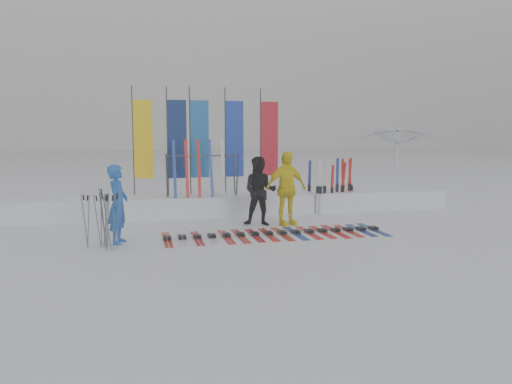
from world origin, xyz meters
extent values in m
plane|color=white|center=(0.00, 0.00, 0.00)|extent=(120.00, 120.00, 0.00)
cube|color=white|center=(0.00, 4.60, 0.30)|extent=(14.00, 1.60, 0.60)
imported|color=blue|center=(-3.06, 1.07, 0.88)|extent=(0.56, 0.72, 1.76)
imported|color=black|center=(0.51, 2.45, 0.91)|extent=(1.07, 0.95, 1.82)
imported|color=yellow|center=(1.20, 2.35, 0.98)|extent=(1.22, 0.69, 1.97)
imported|color=white|center=(6.19, 5.42, 1.34)|extent=(3.88, 3.91, 2.68)
cube|color=#B01A0E|center=(-2.00, 1.17, 0.04)|extent=(0.17, 1.63, 0.07)
cube|color=silver|center=(-1.66, 1.17, 0.04)|extent=(0.17, 1.61, 0.07)
cube|color=#B10E1B|center=(-1.31, 1.17, 0.04)|extent=(0.17, 1.57, 0.07)
cube|color=silver|center=(-0.97, 1.17, 0.04)|extent=(0.17, 1.61, 0.07)
cube|color=red|center=(-0.62, 1.17, 0.04)|extent=(0.17, 1.62, 0.07)
cube|color=#AD1F0D|center=(-0.28, 1.17, 0.04)|extent=(0.17, 1.62, 0.07)
cube|color=red|center=(0.06, 1.17, 0.04)|extent=(0.17, 1.57, 0.07)
cube|color=red|center=(0.41, 1.17, 0.04)|extent=(0.17, 1.56, 0.07)
cube|color=#B11B0E|center=(0.75, 1.17, 0.04)|extent=(0.17, 1.60, 0.07)
cube|color=navy|center=(1.10, 1.17, 0.04)|extent=(0.17, 1.64, 0.07)
cube|color=red|center=(1.44, 1.17, 0.04)|extent=(0.17, 1.63, 0.07)
cube|color=red|center=(1.78, 1.17, 0.04)|extent=(0.17, 1.57, 0.07)
cube|color=#BA0E0F|center=(2.13, 1.17, 0.04)|extent=(0.17, 1.68, 0.07)
cube|color=#AF1E0E|center=(2.47, 1.17, 0.04)|extent=(0.17, 1.59, 0.07)
cube|color=navy|center=(2.82, 1.17, 0.04)|extent=(0.17, 1.57, 0.07)
cube|color=navy|center=(3.16, 1.17, 0.04)|extent=(0.17, 1.70, 0.07)
cylinder|color=#595B60|center=(-3.42, 0.95, 0.59)|extent=(0.03, 0.05, 1.18)
cylinder|color=#595B60|center=(-3.48, 0.71, 0.58)|extent=(0.13, 0.05, 1.15)
cylinder|color=#595B60|center=(-3.31, 0.76, 0.59)|extent=(0.14, 0.11, 1.17)
cylinder|color=#595B60|center=(-3.37, 0.82, 0.59)|extent=(0.10, 0.07, 1.17)
cylinder|color=#595B60|center=(-3.41, 1.16, 0.63)|extent=(0.11, 0.16, 1.25)
cylinder|color=#595B60|center=(-3.68, 0.85, 0.57)|extent=(0.10, 0.09, 1.14)
cylinder|color=#595B60|center=(-3.14, 0.42, 0.59)|extent=(0.06, 0.14, 1.18)
cylinder|color=#595B60|center=(-3.26, 0.41, 0.59)|extent=(0.14, 0.13, 1.17)
cylinder|color=#595B60|center=(-3.73, 0.65, 0.59)|extent=(0.10, 0.16, 1.18)
cylinder|color=#595B60|center=(-3.29, 0.38, 0.61)|extent=(0.03, 0.09, 1.21)
cylinder|color=#595B60|center=(-3.06, 0.53, 0.61)|extent=(0.08, 0.09, 1.21)
cylinder|color=#595B60|center=(-3.26, 0.66, 0.59)|extent=(0.09, 0.15, 1.18)
cylinder|color=#383A3F|center=(-2.73, 4.88, 2.20)|extent=(0.04, 0.04, 3.20)
cube|color=yellow|center=(-2.44, 4.88, 2.25)|extent=(0.55, 0.03, 2.30)
cylinder|color=#383A3F|center=(-1.74, 4.70, 2.20)|extent=(0.04, 0.04, 3.20)
cube|color=navy|center=(-1.45, 4.70, 2.25)|extent=(0.55, 0.03, 2.30)
cylinder|color=#383A3F|center=(-1.07, 4.76, 2.20)|extent=(0.04, 0.04, 3.20)
cube|color=#175FAF|center=(-0.78, 4.76, 2.25)|extent=(0.55, 0.03, 2.30)
cylinder|color=#383A3F|center=(0.00, 4.83, 2.20)|extent=(0.04, 0.04, 3.20)
cube|color=#1735AD|center=(0.29, 4.83, 2.25)|extent=(0.55, 0.03, 2.30)
cylinder|color=#383A3F|center=(1.13, 4.94, 2.20)|extent=(0.04, 0.04, 3.20)
cube|color=red|center=(1.42, 4.94, 2.25)|extent=(0.55, 0.03, 2.30)
cylinder|color=#383A3F|center=(-1.80, 3.95, 1.23)|extent=(0.04, 0.30, 1.23)
cylinder|color=#383A3F|center=(-1.80, 4.45, 1.23)|extent=(0.04, 0.30, 1.23)
cylinder|color=#383A3F|center=(0.20, 3.95, 1.23)|extent=(0.04, 0.30, 1.23)
cylinder|color=#383A3F|center=(0.20, 4.45, 1.23)|extent=(0.04, 0.30, 1.23)
cylinder|color=#383A3F|center=(-0.80, 4.20, 1.78)|extent=(2.00, 0.04, 0.04)
cube|color=red|center=(2.73, 3.99, 0.76)|extent=(0.09, 0.03, 1.51)
cube|color=red|center=(3.64, 4.27, 0.82)|extent=(0.09, 0.03, 1.64)
cube|color=navy|center=(3.40, 4.16, 0.83)|extent=(0.09, 0.03, 1.66)
cube|color=silver|center=(2.69, 3.73, 0.82)|extent=(0.09, 0.02, 1.64)
cube|color=red|center=(3.87, 4.26, 0.82)|extent=(0.09, 0.05, 1.63)
cube|color=red|center=(3.20, 4.09, 0.73)|extent=(0.09, 0.04, 1.45)
cube|color=silver|center=(4.02, 4.46, 0.73)|extent=(0.09, 0.02, 1.47)
cube|color=red|center=(3.60, 4.21, 0.77)|extent=(0.09, 0.03, 1.53)
cube|color=silver|center=(2.87, 3.85, 0.82)|extent=(0.09, 0.03, 1.64)
cube|color=silver|center=(2.59, 3.69, 0.84)|extent=(0.09, 0.04, 1.68)
cube|color=red|center=(3.96, 4.50, 0.83)|extent=(0.09, 0.03, 1.65)
cube|color=navy|center=(2.64, 4.59, 0.79)|extent=(0.09, 0.02, 1.58)
camera|label=1|loc=(-2.61, -10.23, 2.47)|focal=35.00mm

